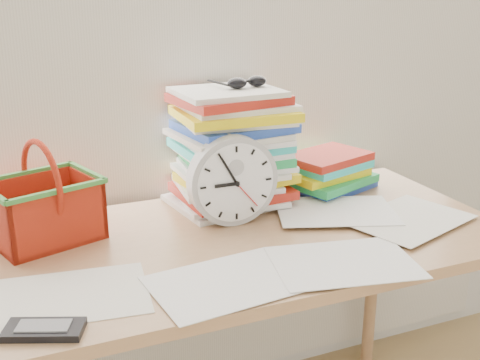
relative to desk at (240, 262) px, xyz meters
name	(u,v)px	position (x,y,z in m)	size (l,w,h in m)	color
curtain	(188,9)	(0.00, 0.38, 0.62)	(2.40, 0.01, 2.50)	silver
desk	(240,262)	(0.00, 0.00, 0.00)	(1.40, 0.70, 0.75)	#A4764D
paper_stack	(231,148)	(0.07, 0.23, 0.24)	(0.34, 0.28, 0.34)	white
clock	(232,180)	(0.02, 0.09, 0.20)	(0.24, 0.24, 0.05)	#ADADAD
sunglasses	(247,82)	(0.12, 0.24, 0.43)	(0.14, 0.12, 0.03)	black
book_stack	(328,172)	(0.39, 0.22, 0.13)	(0.28, 0.21, 0.12)	white
basket	(43,192)	(-0.46, 0.17, 0.20)	(0.26, 0.20, 0.26)	red
calculator	(44,330)	(-0.51, -0.28, 0.08)	(0.15, 0.07, 0.01)	black
scattered_papers	(240,233)	(0.00, 0.00, 0.08)	(1.26, 0.42, 0.02)	white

